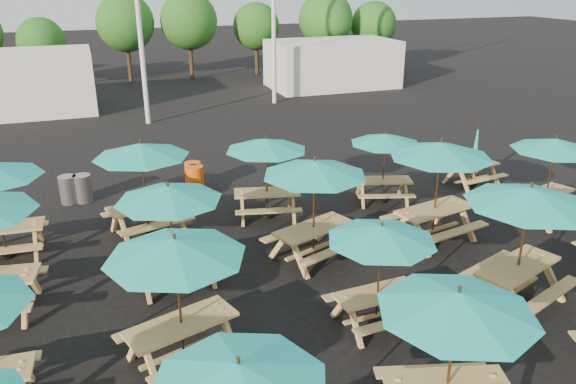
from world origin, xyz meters
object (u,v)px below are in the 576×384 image
object	(u,v)px
picnic_unit_7	(141,155)
waste_bin_3	(193,175)
picnic_unit_11	(266,148)
waste_bin_1	(83,188)
picnic_unit_10	(315,173)
picnic_unit_4	(239,382)
picnic_unit_9	(381,238)
picnic_unit_13	(529,202)
picnic_unit_8	(457,309)
picnic_unit_15	(385,142)
waste_bin_0	(69,190)
picnic_unit_18	(555,149)
picnic_unit_19	(474,159)
picnic_unit_6	(169,198)
waste_bin_2	(196,179)
picnic_unit_5	(176,254)
picnic_unit_14	(440,155)

from	to	relation	value
picnic_unit_7	waste_bin_3	xyz separation A→B (m)	(1.70, 2.86, -1.68)
picnic_unit_11	waste_bin_1	distance (m)	5.64
picnic_unit_10	picnic_unit_11	size ratio (longest dim) A/B	1.15
picnic_unit_4	picnic_unit_9	world-z (taller)	picnic_unit_4
picnic_unit_7	picnic_unit_13	size ratio (longest dim) A/B	0.92
picnic_unit_7	picnic_unit_8	world-z (taller)	picnic_unit_7
picnic_unit_15	waste_bin_0	bearing A→B (deg)	178.01
picnic_unit_9	picnic_unit_18	distance (m)	7.09
picnic_unit_18	picnic_unit_19	size ratio (longest dim) A/B	1.35
picnic_unit_6	waste_bin_0	distance (m)	6.12
waste_bin_3	waste_bin_0	bearing A→B (deg)	-179.49
picnic_unit_11	waste_bin_3	world-z (taller)	picnic_unit_11
picnic_unit_11	picnic_unit_13	world-z (taller)	picnic_unit_13
picnic_unit_15	waste_bin_2	bearing A→B (deg)	169.25
picnic_unit_6	picnic_unit_9	size ratio (longest dim) A/B	1.12
picnic_unit_7	picnic_unit_11	bearing A→B (deg)	-15.71
picnic_unit_9	waste_bin_3	xyz separation A→B (m)	(-1.83, 8.33, -1.39)
picnic_unit_5	picnic_unit_10	bearing A→B (deg)	19.73
picnic_unit_10	waste_bin_1	world-z (taller)	picnic_unit_10
picnic_unit_4	picnic_unit_11	distance (m)	8.80
picnic_unit_6	waste_bin_3	size ratio (longest dim) A/B	2.97
picnic_unit_7	picnic_unit_8	bearing A→B (deg)	-82.74
picnic_unit_8	waste_bin_3	distance (m)	11.14
picnic_unit_5	picnic_unit_7	world-z (taller)	picnic_unit_7
picnic_unit_15	waste_bin_1	bearing A→B (deg)	177.39
picnic_unit_13	picnic_unit_15	bearing A→B (deg)	69.72
picnic_unit_7	picnic_unit_15	xyz separation A→B (m)	(6.57, -0.15, -0.30)
picnic_unit_4	picnic_unit_9	size ratio (longest dim) A/B	1.13
picnic_unit_11	waste_bin_3	size ratio (longest dim) A/B	3.25
picnic_unit_8	picnic_unit_14	distance (m)	6.26
picnic_unit_6	waste_bin_1	size ratio (longest dim) A/B	2.97
picnic_unit_7	waste_bin_0	distance (m)	3.79
picnic_unit_4	picnic_unit_11	bearing A→B (deg)	62.09
waste_bin_0	picnic_unit_15	bearing A→B (deg)	-19.36
picnic_unit_9	picnic_unit_11	distance (m)	5.43
waste_bin_2	waste_bin_0	bearing A→B (deg)	174.17
picnic_unit_19	waste_bin_3	world-z (taller)	picnic_unit_19
picnic_unit_5	picnic_unit_19	distance (m)	11.37
picnic_unit_19	waste_bin_1	distance (m)	11.66
waste_bin_0	picnic_unit_13	bearing A→B (deg)	-45.55
waste_bin_3	picnic_unit_13	bearing A→B (deg)	-60.78
picnic_unit_14	waste_bin_0	bearing A→B (deg)	134.91
picnic_unit_6	waste_bin_0	bearing A→B (deg)	105.34
waste_bin_1	waste_bin_2	bearing A→B (deg)	-5.86
waste_bin_1	waste_bin_2	distance (m)	3.21
picnic_unit_7	picnic_unit_15	bearing A→B (deg)	-15.93
picnic_unit_19	picnic_unit_13	bearing A→B (deg)	-127.94
picnic_unit_7	picnic_unit_10	size ratio (longest dim) A/B	0.95
picnic_unit_6	picnic_unit_10	world-z (taller)	picnic_unit_10
picnic_unit_13	picnic_unit_14	bearing A→B (deg)	69.42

